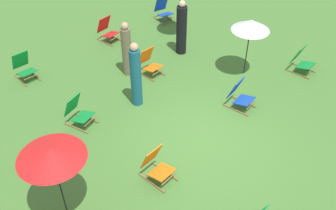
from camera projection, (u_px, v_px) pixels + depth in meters
The scene contains 14 objects.
ground_plane at pixel (203, 143), 9.39m from camera, with size 40.00×40.00×0.00m, color #477A33.
deckchair_3 at pixel (302, 61), 11.53m from camera, with size 0.53×0.79×0.83m.
deckchair_4 at pixel (240, 95), 10.24m from camera, with size 0.56×0.81×0.83m.
deckchair_5 at pixel (78, 112), 9.71m from camera, with size 0.66×0.86×0.83m.
deckchair_7 at pixel (149, 63), 11.44m from camera, with size 0.49×0.77×0.83m.
deckchair_8 at pixel (24, 67), 11.26m from camera, with size 0.52×0.79×0.83m.
deckchair_9 at pixel (107, 30), 12.96m from camera, with size 0.53×0.79×0.83m.
deckchair_11 at pixel (163, 10), 14.11m from camera, with size 0.64×0.85×0.83m.
deckchair_12 at pixel (156, 165), 8.35m from camera, with size 0.50×0.78×0.83m.
umbrella_0 at pixel (51, 154), 6.77m from camera, with size 1.26×1.26×1.84m.
umbrella_2 at pixel (251, 25), 10.65m from camera, with size 1.08×1.08×1.76m.
person_0 at pixel (136, 76), 10.00m from camera, with size 0.34×0.34×1.88m.
person_1 at pixel (127, 50), 11.15m from camera, with size 0.40×0.40×1.69m.
person_2 at pixel (181, 29), 12.06m from camera, with size 0.44×0.44×1.79m.
Camera 1 is at (-5.38, -4.01, 6.70)m, focal length 41.28 mm.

